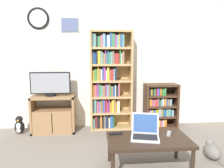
{
  "coord_description": "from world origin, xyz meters",
  "views": [
    {
      "loc": [
        -0.21,
        -2.09,
        1.41
      ],
      "look_at": [
        0.08,
        1.08,
        0.94
      ],
      "focal_mm": 35.0,
      "sensor_mm": 36.0,
      "label": 1
    }
  ],
  "objects": [
    {
      "name": "laptop",
      "position": [
        0.42,
        0.38,
        0.45
      ],
      "size": [
        0.39,
        0.37,
        0.27
      ],
      "rotation": [
        0.0,
        0.0,
        -0.23
      ],
      "color": "silver",
      "rests_on": "coffee_table"
    },
    {
      "name": "penguin_figurine",
      "position": [
        -1.48,
        1.68,
        0.14
      ],
      "size": [
        0.17,
        0.15,
        0.31
      ],
      "color": "black",
      "rests_on": "ground_plane"
    },
    {
      "name": "television",
      "position": [
        -0.93,
        1.72,
        0.86
      ],
      "size": [
        0.68,
        0.18,
        0.42
      ],
      "color": "black",
      "rests_on": "tv_stand"
    },
    {
      "name": "coffee_table",
      "position": [
        0.45,
        0.34,
        0.35
      ],
      "size": [
        0.98,
        0.56,
        0.39
      ],
      "color": "#332319",
      "rests_on": "ground_plane"
    },
    {
      "name": "bookshelf_tall",
      "position": [
        0.08,
        1.81,
        0.91
      ],
      "size": [
        0.75,
        0.3,
        1.78
      ],
      "color": "tan",
      "rests_on": "ground_plane"
    },
    {
      "name": "remote_far_from_laptop",
      "position": [
        0.74,
        0.44,
        0.4
      ],
      "size": [
        0.11,
        0.16,
        0.02
      ],
      "rotation": [
        0.0,
        0.0,
        2.72
      ],
      "color": "#99999E",
      "rests_on": "coffee_table"
    },
    {
      "name": "remote_near_laptop",
      "position": [
        0.07,
        0.5,
        0.4
      ],
      "size": [
        0.16,
        0.06,
        0.02
      ],
      "rotation": [
        0.0,
        0.0,
        1.7
      ],
      "color": "black",
      "rests_on": "coffee_table"
    },
    {
      "name": "tv_stand",
      "position": [
        -0.9,
        1.72,
        0.32
      ],
      "size": [
        0.74,
        0.41,
        0.65
      ],
      "color": "#9E754C",
      "rests_on": "ground_plane"
    },
    {
      "name": "bookshelf_short",
      "position": [
        1.04,
        1.8,
        0.4
      ],
      "size": [
        0.6,
        0.31,
        0.82
      ],
      "color": "#472D1E",
      "rests_on": "ground_plane"
    },
    {
      "name": "wall_back",
      "position": [
        -0.01,
        1.99,
        1.31
      ],
      "size": [
        7.19,
        0.09,
        2.6
      ],
      "color": "silver",
      "rests_on": "ground_plane"
    },
    {
      "name": "cat",
      "position": [
        1.37,
        0.53,
        0.1
      ],
      "size": [
        0.21,
        0.46,
        0.25
      ],
      "rotation": [
        0.0,
        0.0,
        -0.05
      ],
      "color": "slate",
      "rests_on": "ground_plane"
    }
  ]
}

